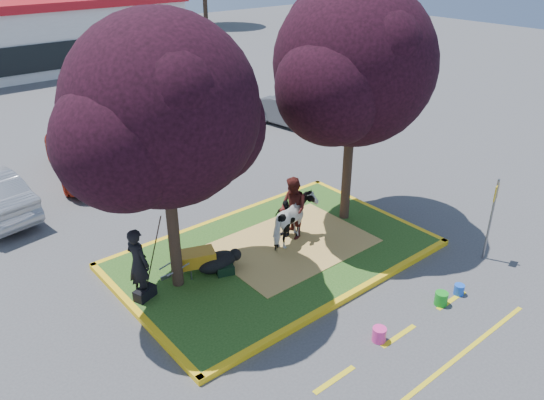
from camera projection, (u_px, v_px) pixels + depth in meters
ground at (275, 256)px, 14.48m from camera, size 90.00×90.00×0.00m
median_island at (276, 254)px, 14.44m from camera, size 8.00×5.00×0.15m
curb_near at (345, 298)px, 12.66m from camera, size 8.30×0.16×0.15m
curb_far at (222, 219)px, 16.22m from camera, size 8.30×0.16×0.15m
curb_left at (139, 315)px, 12.11m from camera, size 0.16×5.30×0.15m
curb_right at (374, 210)px, 16.77m from camera, size 0.16×5.30×0.15m
straw_bedding at (292, 244)px, 14.75m from camera, size 4.20×3.00×0.01m
tree_purple_left at (164, 119)px, 11.21m from camera, size 5.06×4.20×6.51m
tree_purple_right at (355, 72)px, 14.24m from camera, size 5.30×4.40×6.82m
fire_lane_stripe_a at (334, 380)px, 10.43m from camera, size 1.10×0.12×0.01m
fire_lane_stripe_b at (399, 336)px, 11.58m from camera, size 1.10×0.12×0.01m
fire_lane_stripe_c at (451, 300)px, 12.72m from camera, size 1.10×0.12×0.01m
fire_lane_long at (446, 367)px, 10.75m from camera, size 6.00×0.10×0.01m
retail_building at (19, 34)px, 33.92m from camera, size 20.40×8.40×4.40m
cow at (294, 221)px, 14.54m from camera, size 1.78×1.27×1.37m
calf at (217, 262)px, 13.52m from camera, size 1.18×0.79×0.47m
handler at (138, 263)px, 12.28m from camera, size 0.57×0.73×1.79m
visitor_a at (293, 208)px, 14.75m from camera, size 0.86×1.01×1.80m
visitor_b at (285, 218)px, 14.97m from camera, size 0.46×0.70×1.11m
wheelbarrow at (197, 258)px, 13.36m from camera, size 1.58×0.80×0.60m
gear_bag_dark at (145, 293)px, 12.51m from camera, size 0.59×0.45×0.27m
gear_bag_green at (225, 270)px, 13.40m from camera, size 0.50×0.40×0.23m
sign_post at (492, 211)px, 13.77m from camera, size 0.32×0.12×2.34m
bucket_green at (441, 299)px, 12.51m from camera, size 0.39×0.39×0.33m
bucket_pink at (379, 334)px, 11.38m from camera, size 0.36×0.36×0.33m
bucket_blue at (459, 290)px, 12.88m from camera, size 0.33×0.33×0.27m
car_red at (89, 155)px, 19.20m from camera, size 3.42×5.73×1.49m
car_white at (164, 132)px, 21.71m from camera, size 2.93×4.77×1.29m
car_grey at (291, 112)px, 24.21m from camera, size 1.94×4.11×1.30m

